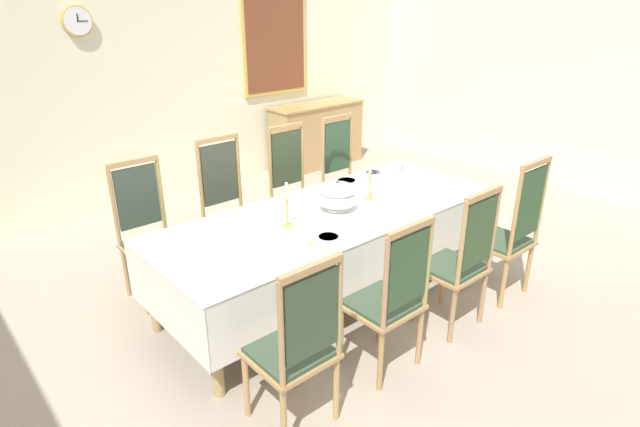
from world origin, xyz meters
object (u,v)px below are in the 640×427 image
at_px(chair_north_b, 229,206).
at_px(soup_tureen, 337,196).
at_px(bowl_far_left, 317,190).
at_px(spoon_primary, 313,244).
at_px(spoon_secondary, 354,180).
at_px(chair_south_c, 460,259).
at_px(chair_south_d, 511,230).
at_px(bowl_far_right, 372,174).
at_px(sideboard, 317,135).
at_px(mounted_clock, 77,21).
at_px(dining_table, 331,220).
at_px(chair_south_b, 390,296).
at_px(candlestick_east, 370,184).
at_px(candlestick_west, 287,209).
at_px(bowl_near_right, 347,182).
at_px(framed_painting, 275,43).
at_px(bowl_near_left, 328,238).
at_px(chair_south_a, 297,345).
at_px(chair_north_d, 344,173).
at_px(chair_north_a, 148,231).
at_px(chair_north_c, 295,187).

distance_m(chair_north_b, soup_tureen, 1.08).
bearing_deg(bowl_far_left, spoon_primary, -132.45).
xyz_separation_m(spoon_primary, spoon_secondary, (1.15, 0.76, 0.00)).
height_order(chair_south_c, chair_south_d, chair_south_d).
bearing_deg(bowl_far_right, sideboard, 60.48).
xyz_separation_m(bowl_far_left, mounted_clock, (-0.95, 2.60, 1.31)).
bearing_deg(spoon_primary, dining_table, 21.27).
distance_m(chair_south_b, bowl_far_left, 1.48).
distance_m(candlestick_east, bowl_far_left, 0.48).
height_order(candlestick_west, candlestick_east, candlestick_west).
relative_size(bowl_near_right, framed_painting, 0.15).
xyz_separation_m(bowl_near_left, mounted_clock, (-0.38, 3.38, 1.31)).
height_order(chair_south_c, mounted_clock, mounted_clock).
bearing_deg(chair_south_a, chair_south_d, -0.15).
bearing_deg(bowl_near_right, bowl_near_left, -139.84).
relative_size(chair_south_b, candlestick_east, 3.34).
distance_m(soup_tureen, mounted_clock, 3.34).
xyz_separation_m(chair_south_b, chair_north_d, (1.41, 1.91, 0.03)).
height_order(chair_south_c, bowl_far_left, chair_south_c).
bearing_deg(mounted_clock, sideboard, -4.73).
bearing_deg(chair_north_a, mounted_clock, -100.07).
relative_size(chair_south_c, bowl_far_right, 5.99).
xyz_separation_m(bowl_near_right, bowl_far_left, (-0.33, 0.02, -0.00)).
relative_size(dining_table, bowl_near_right, 14.91).
bearing_deg(chair_north_d, chair_north_a, 0.05).
height_order(bowl_far_right, sideboard, sideboard).
bearing_deg(chair_north_a, chair_south_b, 111.51).
bearing_deg(bowl_near_right, chair_north_c, 104.47).
bearing_deg(bowl_near_left, candlestick_east, 25.39).
bearing_deg(dining_table, bowl_far_left, 62.99).
bearing_deg(chair_south_a, chair_north_b, 68.52).
bearing_deg(framed_painting, spoon_secondary, -112.05).
bearing_deg(soup_tureen, spoon_secondary, 34.67).
height_order(chair_south_a, bowl_near_left, chair_south_a).
bearing_deg(spoon_primary, soup_tureen, 17.82).
distance_m(chair_south_a, soup_tureen, 1.54).
relative_size(chair_north_d, bowl_far_left, 6.43).
relative_size(bowl_near_right, bowl_far_left, 1.05).
distance_m(dining_table, spoon_secondary, 0.78).
distance_m(bowl_near_right, spoon_secondary, 0.13).
xyz_separation_m(dining_table, chair_south_c, (0.39, -0.95, -0.10)).
relative_size(chair_north_c, bowl_near_left, 6.93).
bearing_deg(chair_north_c, chair_north_d, 179.97).
relative_size(chair_south_c, mounted_clock, 3.70).
distance_m(chair_north_a, bowl_far_left, 1.43).
distance_m(bowl_far_left, spoon_secondary, 0.45).
bearing_deg(bowl_far_right, bowl_near_right, -179.49).
height_order(chair_south_a, candlestick_west, chair_south_a).
relative_size(chair_south_d, bowl_far_left, 6.54).
bearing_deg(chair_north_c, candlestick_east, 92.44).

